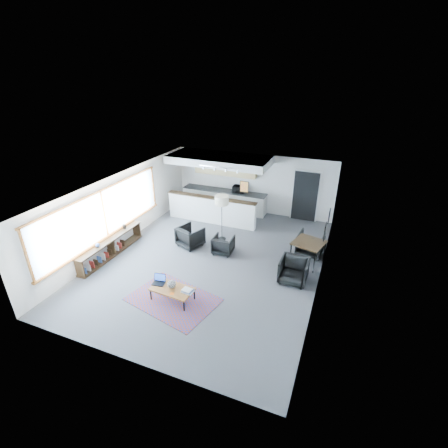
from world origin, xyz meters
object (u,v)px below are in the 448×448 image
at_px(laptop, 159,280).
at_px(dining_chair_near, 294,271).
at_px(armchair_right, 223,244).
at_px(dining_table, 309,244).
at_px(ceramic_pot, 172,284).
at_px(coffee_table, 172,289).
at_px(book_stack, 188,291).
at_px(armchair_left, 190,236).
at_px(microwave, 239,188).
at_px(floor_lamp, 222,202).
at_px(dining_chair_far, 310,245).

relative_size(laptop, dining_chair_near, 0.53).
xyz_separation_m(armchair_right, dining_table, (2.81, 0.43, 0.36)).
distance_m(ceramic_pot, armchair_right, 2.90).
relative_size(dining_table, dining_chair_near, 1.60).
bearing_deg(ceramic_pot, coffee_table, -54.11).
height_order(coffee_table, dining_chair_near, dining_chair_near).
distance_m(laptop, book_stack, 0.94).
height_order(armchair_left, microwave, microwave).
bearing_deg(floor_lamp, microwave, 95.84).
distance_m(dining_chair_near, dining_chair_far, 1.83).
bearing_deg(dining_table, book_stack, -129.15).
bearing_deg(dining_chair_far, microwave, -30.17).
distance_m(ceramic_pot, dining_chair_far, 5.03).
bearing_deg(laptop, book_stack, -14.12).
xyz_separation_m(coffee_table, ceramic_pot, (-0.02, 0.03, 0.14)).
xyz_separation_m(ceramic_pot, armchair_right, (0.36, 2.87, -0.15)).
relative_size(laptop, microwave, 0.70).
xyz_separation_m(armchair_left, dining_chair_near, (3.88, -0.80, -0.05)).
xyz_separation_m(floor_lamp, microwave, (-0.27, 2.66, -0.41)).
xyz_separation_m(coffee_table, dining_table, (3.16, 3.33, 0.35)).
bearing_deg(coffee_table, ceramic_pot, 129.86).
distance_m(coffee_table, dining_chair_near, 3.62).
relative_size(armchair_right, dining_table, 0.61).
distance_m(ceramic_pot, dining_table, 4.58).
relative_size(ceramic_pot, armchair_left, 0.28).
height_order(dining_table, dining_chair_far, dining_table).
height_order(laptop, armchair_right, armchair_right).
height_order(book_stack, dining_table, dining_table).
bearing_deg(book_stack, armchair_right, 92.50).
distance_m(book_stack, microwave, 6.52).
height_order(armchair_left, floor_lamp, floor_lamp).
bearing_deg(dining_chair_near, book_stack, -138.60).
relative_size(laptop, armchair_left, 0.46).
height_order(laptop, dining_chair_far, dining_chair_far).
bearing_deg(ceramic_pot, armchair_left, 107.70).
bearing_deg(microwave, armchair_left, -100.48).
bearing_deg(armchair_left, laptop, 119.50).
relative_size(book_stack, dining_chair_near, 0.46).
relative_size(coffee_table, dining_table, 1.07).
distance_m(laptop, dining_table, 4.85).
height_order(floor_lamp, microwave, floor_lamp).
bearing_deg(ceramic_pot, book_stack, -0.72).
distance_m(armchair_left, dining_chair_near, 3.96).
relative_size(armchair_left, floor_lamp, 0.47).
bearing_deg(dining_chair_far, armchair_right, 25.71).
bearing_deg(laptop, dining_chair_far, 37.81).
bearing_deg(floor_lamp, dining_chair_far, 2.39).
bearing_deg(coffee_table, floor_lamp, 95.12).
bearing_deg(coffee_table, dining_table, 50.49).
relative_size(armchair_left, dining_chair_far, 1.12).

